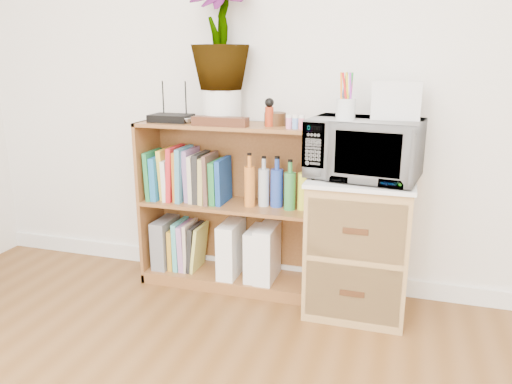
% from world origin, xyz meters
% --- Properties ---
extents(skirting_board, '(4.00, 0.02, 0.10)m').
position_xyz_m(skirting_board, '(0.00, 2.24, 0.05)').
color(skirting_board, white).
rests_on(skirting_board, ground).
extents(bookshelf, '(1.00, 0.30, 0.95)m').
position_xyz_m(bookshelf, '(-0.35, 2.10, 0.47)').
color(bookshelf, brown).
rests_on(bookshelf, ground).
extents(wicker_unit, '(0.50, 0.45, 0.70)m').
position_xyz_m(wicker_unit, '(0.40, 2.02, 0.35)').
color(wicker_unit, '#9E7542').
rests_on(wicker_unit, ground).
extents(microwave, '(0.58, 0.43, 0.29)m').
position_xyz_m(microwave, '(0.40, 2.02, 0.87)').
color(microwave, silver).
rests_on(microwave, wicker_unit).
extents(pen_cup, '(0.09, 0.09, 0.10)m').
position_xyz_m(pen_cup, '(0.31, 1.95, 1.06)').
color(pen_cup, silver).
rests_on(pen_cup, microwave).
extents(small_appliance, '(0.23, 0.19, 0.18)m').
position_xyz_m(small_appliance, '(0.54, 2.07, 1.10)').
color(small_appliance, silver).
rests_on(small_appliance, microwave).
extents(router, '(0.23, 0.15, 0.04)m').
position_xyz_m(router, '(-0.67, 2.08, 0.97)').
color(router, black).
rests_on(router, bookshelf).
extents(white_bowl, '(0.13, 0.13, 0.03)m').
position_xyz_m(white_bowl, '(-0.59, 2.07, 0.97)').
color(white_bowl, white).
rests_on(white_bowl, bookshelf).
extents(plant_pot, '(0.21, 0.21, 0.18)m').
position_xyz_m(plant_pot, '(-0.38, 2.12, 1.04)').
color(plant_pot, silver).
rests_on(plant_pot, bookshelf).
extents(potted_plant, '(0.32, 0.32, 0.58)m').
position_xyz_m(potted_plant, '(-0.38, 2.12, 1.42)').
color(potted_plant, '#327E39').
rests_on(potted_plant, plant_pot).
extents(trinket_box, '(0.30, 0.07, 0.05)m').
position_xyz_m(trinket_box, '(-0.35, 2.00, 0.97)').
color(trinket_box, '#37190F').
rests_on(trinket_box, bookshelf).
extents(kokeshi_doll, '(0.04, 0.04, 0.10)m').
position_xyz_m(kokeshi_doll, '(-0.10, 2.06, 1.00)').
color(kokeshi_doll, '#982C12').
rests_on(kokeshi_doll, bookshelf).
extents(wooden_bowl, '(0.11, 0.11, 0.07)m').
position_xyz_m(wooden_bowl, '(-0.08, 2.11, 0.98)').
color(wooden_bowl, '#37210F').
rests_on(wooden_bowl, bookshelf).
extents(paint_jars, '(0.10, 0.04, 0.05)m').
position_xyz_m(paint_jars, '(0.05, 2.01, 0.98)').
color(paint_jars, pink).
rests_on(paint_jars, bookshelf).
extents(file_box, '(0.09, 0.23, 0.29)m').
position_xyz_m(file_box, '(-0.76, 2.10, 0.22)').
color(file_box, slate).
rests_on(file_box, bookshelf).
extents(magazine_holder_left, '(0.10, 0.25, 0.32)m').
position_xyz_m(magazine_holder_left, '(-0.33, 2.09, 0.23)').
color(magazine_holder_left, white).
rests_on(magazine_holder_left, bookshelf).
extents(magazine_holder_mid, '(0.09, 0.24, 0.29)m').
position_xyz_m(magazine_holder_mid, '(-0.17, 2.09, 0.22)').
color(magazine_holder_mid, white).
rests_on(magazine_holder_mid, bookshelf).
extents(magazine_holder_right, '(0.10, 0.25, 0.32)m').
position_xyz_m(magazine_holder_right, '(-0.11, 2.09, 0.23)').
color(magazine_holder_right, white).
rests_on(magazine_holder_right, bookshelf).
extents(cookbooks, '(0.46, 0.20, 0.31)m').
position_xyz_m(cookbooks, '(-0.59, 2.10, 0.64)').
color(cookbooks, '#1F753C').
rests_on(cookbooks, bookshelf).
extents(liquor_bottles, '(0.45, 0.07, 0.29)m').
position_xyz_m(liquor_bottles, '(-0.01, 2.10, 0.63)').
color(liquor_bottles, orange).
rests_on(liquor_bottles, bookshelf).
extents(lower_books, '(0.20, 0.19, 0.29)m').
position_xyz_m(lower_books, '(-0.61, 2.10, 0.21)').
color(lower_books, '#C08B21').
rests_on(lower_books, bookshelf).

